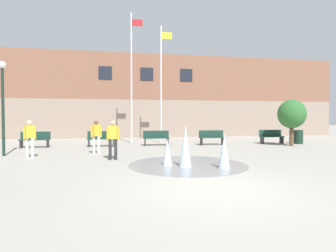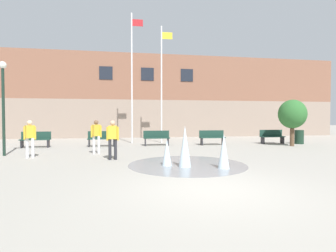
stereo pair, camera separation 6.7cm
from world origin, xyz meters
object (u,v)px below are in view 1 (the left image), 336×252
park_bench_left_of_flagpoles (101,138)px  teen_by_trashcan (30,136)px  park_bench_far_left (35,139)px  adult_near_bench (96,134)px  flagpole_left (132,75)px  park_bench_far_right (271,136)px  trash_can (298,137)px  lamp_post_left_lane (3,95)px  adult_watching (113,137)px  flagpole_right (161,81)px  park_bench_under_left_flagpole (156,138)px  park_bench_near_trashcan (212,137)px  street_tree_near_building (292,114)px

park_bench_left_of_flagpoles → teen_by_trashcan: size_ratio=1.01×
park_bench_far_left → teen_by_trashcan: (1.06, -4.10, 0.45)m
adult_near_bench → flagpole_left: (1.85, 5.10, 3.65)m
park_bench_far_right → adult_near_bench: (-10.90, -3.18, 0.45)m
teen_by_trashcan → trash_can: (15.21, 3.58, -0.48)m
teen_by_trashcan → lamp_post_left_lane: size_ratio=0.38×
park_bench_far_right → adult_watching: bearing=-153.2°
flagpole_right → trash_can: flagpole_right is taller
park_bench_far_left → adult_watching: size_ratio=1.01×
park_bench_under_left_flagpole → park_bench_left_of_flagpoles: bearing=-179.4°
park_bench_under_left_flagpole → park_bench_near_trashcan: bearing=-3.5°
park_bench_far_left → park_bench_far_right: 14.59m
park_bench_far_right → park_bench_left_of_flagpoles: bearing=179.6°
park_bench_left_of_flagpoles → trash_can: bearing=-2.2°
park_bench_far_left → adult_near_bench: (3.68, -3.29, 0.45)m
lamp_post_left_lane → flagpole_right: bearing=32.7°
adult_watching → flagpole_right: flagpole_right is taller
park_bench_far_left → teen_by_trashcan: size_ratio=1.01×
park_bench_under_left_flagpole → flagpole_right: size_ratio=0.20×
adult_watching → street_tree_near_building: 11.05m
lamp_post_left_lane → park_bench_under_left_flagpole: bearing=24.1°
teen_by_trashcan → flagpole_right: flagpole_right is taller
park_bench_under_left_flagpole → adult_near_bench: (-3.26, -3.30, 0.45)m
park_bench_far_left → park_bench_under_left_flagpole: bearing=0.1°
park_bench_near_trashcan → street_tree_near_building: street_tree_near_building is taller
teen_by_trashcan → adult_watching: (3.46, -1.09, 0.00)m
adult_near_bench → flagpole_left: size_ratio=0.18×
park_bench_left_of_flagpoles → adult_watching: size_ratio=1.01×
park_bench_under_left_flagpole → flagpole_left: bearing=128.1°
park_bench_left_of_flagpoles → adult_near_bench: bearing=-89.6°
adult_near_bench → trash_can: size_ratio=1.77×
park_bench_near_trashcan → lamp_post_left_lane: size_ratio=0.38×
street_tree_near_building → lamp_post_left_lane: bearing=-174.2°
park_bench_near_trashcan → adult_watching: size_ratio=1.01×
flagpole_left → adult_watching: bearing=-98.3°
teen_by_trashcan → trash_can: size_ratio=1.77×
park_bench_under_left_flagpole → flagpole_left: flagpole_left is taller
park_bench_far_left → lamp_post_left_lane: lamp_post_left_lane is taller
flagpole_left → flagpole_right: flagpole_left is taller
adult_near_bench → flagpole_right: bearing=-165.9°
park_bench_far_right → flagpole_left: size_ratio=0.18×
teen_by_trashcan → lamp_post_left_lane: 2.40m
park_bench_left_of_flagpoles → street_tree_near_building: 11.50m
park_bench_under_left_flagpole → trash_can: (9.33, -0.53, -0.03)m
park_bench_under_left_flagpole → flagpole_right: bearing=71.7°
street_tree_near_building → park_bench_left_of_flagpoles: bearing=171.7°
park_bench_far_right → lamp_post_left_lane: size_ratio=0.38×
teen_by_trashcan → adult_near_bench: bearing=-19.2°
park_bench_near_trashcan → park_bench_far_left: bearing=178.9°
park_bench_far_left → park_bench_left_of_flagpoles: (3.66, -0.03, 0.00)m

